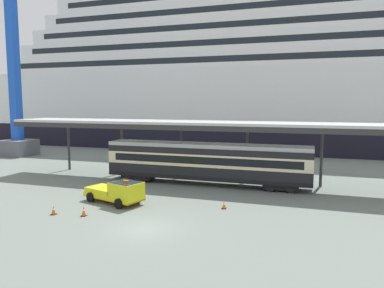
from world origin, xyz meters
TOP-DOWN VIEW (x-y plane):
  - ground_plane at (0.00, 0.00)m, footprint 400.00×400.00m
  - cruise_ship at (17.99, 48.68)m, footprint 139.89×25.44m
  - platform_canopy at (0.19, 14.06)m, footprint 43.28×5.07m
  - train_carriage at (0.19, 13.62)m, footprint 20.30×2.81m
  - service_truck at (-4.65, 4.74)m, footprint 5.57×3.48m
  - traffic_cone_near at (-5.37, 1.06)m, footprint 0.36×0.36m
  - traffic_cone_mid at (-7.67, 0.67)m, footprint 0.36×0.36m
  - traffic_cone_far at (3.81, 6.01)m, footprint 0.36×0.36m
  - dockside_crane at (-32.02, 23.88)m, footprint 15.11×4.40m

SIDE VIEW (x-z plane):
  - ground_plane at x=0.00m, z-range 0.00..0.00m
  - traffic_cone_far at x=3.81m, z-range -0.01..0.59m
  - traffic_cone_mid at x=-7.67m, z-range -0.01..0.69m
  - traffic_cone_near at x=-5.37m, z-range -0.01..0.74m
  - service_truck at x=-4.65m, z-range -0.02..2.00m
  - train_carriage at x=0.19m, z-range 0.25..4.36m
  - platform_canopy at x=0.19m, z-range 2.83..9.07m
  - cruise_ship at x=17.99m, z-range -5.71..32.47m
  - dockside_crane at x=-32.02m, z-range -10.74..44.11m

